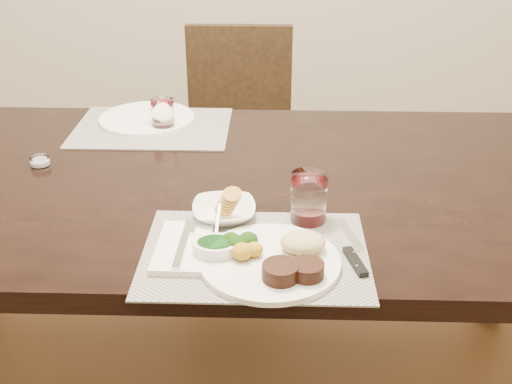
{
  "coord_description": "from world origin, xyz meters",
  "views": [
    {
      "loc": [
        0.15,
        -1.46,
        1.46
      ],
      "look_at": [
        0.11,
        -0.21,
        0.82
      ],
      "focal_mm": 45.0,
      "sensor_mm": 36.0,
      "label": 1
    }
  ],
  "objects_px": {
    "chair_far": "(239,131)",
    "steak_knife": "(354,255)",
    "cracker_bowl": "(224,211)",
    "wine_glass_near": "(309,200)",
    "dinner_plate": "(277,259)",
    "far_plate": "(147,119)"
  },
  "relations": [
    {
      "from": "chair_far",
      "to": "steak_knife",
      "type": "xyz_separation_m",
      "value": [
        0.31,
        -1.3,
        0.26
      ]
    },
    {
      "from": "cracker_bowl",
      "to": "wine_glass_near",
      "type": "distance_m",
      "value": 0.19
    },
    {
      "from": "chair_far",
      "to": "dinner_plate",
      "type": "xyz_separation_m",
      "value": [
        0.15,
        -1.33,
        0.27
      ]
    },
    {
      "from": "cracker_bowl",
      "to": "far_plate",
      "type": "height_order",
      "value": "cracker_bowl"
    },
    {
      "from": "wine_glass_near",
      "to": "cracker_bowl",
      "type": "bearing_deg",
      "value": 180.0
    },
    {
      "from": "wine_glass_near",
      "to": "far_plate",
      "type": "bearing_deg",
      "value": 128.16
    },
    {
      "from": "steak_knife",
      "to": "wine_glass_near",
      "type": "xyz_separation_m",
      "value": [
        -0.09,
        0.15,
        0.04
      ]
    },
    {
      "from": "dinner_plate",
      "to": "far_plate",
      "type": "relative_size",
      "value": 0.97
    },
    {
      "from": "dinner_plate",
      "to": "cracker_bowl",
      "type": "xyz_separation_m",
      "value": [
        -0.12,
        0.18,
        0.0
      ]
    },
    {
      "from": "chair_far",
      "to": "steak_knife",
      "type": "height_order",
      "value": "chair_far"
    },
    {
      "from": "wine_glass_near",
      "to": "far_plate",
      "type": "relative_size",
      "value": 0.38
    },
    {
      "from": "steak_knife",
      "to": "far_plate",
      "type": "distance_m",
      "value": 0.93
    },
    {
      "from": "dinner_plate",
      "to": "wine_glass_near",
      "type": "xyz_separation_m",
      "value": [
        0.07,
        0.18,
        0.03
      ]
    },
    {
      "from": "steak_knife",
      "to": "wine_glass_near",
      "type": "bearing_deg",
      "value": 106.03
    },
    {
      "from": "chair_far",
      "to": "far_plate",
      "type": "height_order",
      "value": "chair_far"
    },
    {
      "from": "cracker_bowl",
      "to": "chair_far",
      "type": "bearing_deg",
      "value": 91.76
    },
    {
      "from": "chair_far",
      "to": "wine_glass_near",
      "type": "height_order",
      "value": "chair_far"
    },
    {
      "from": "chair_far",
      "to": "far_plate",
      "type": "relative_size",
      "value": 3.1
    },
    {
      "from": "cracker_bowl",
      "to": "far_plate",
      "type": "relative_size",
      "value": 0.52
    },
    {
      "from": "dinner_plate",
      "to": "wine_glass_near",
      "type": "distance_m",
      "value": 0.2
    },
    {
      "from": "far_plate",
      "to": "chair_far",
      "type": "bearing_deg",
      "value": 65.68
    },
    {
      "from": "dinner_plate",
      "to": "wine_glass_near",
      "type": "height_order",
      "value": "wine_glass_near"
    }
  ]
}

